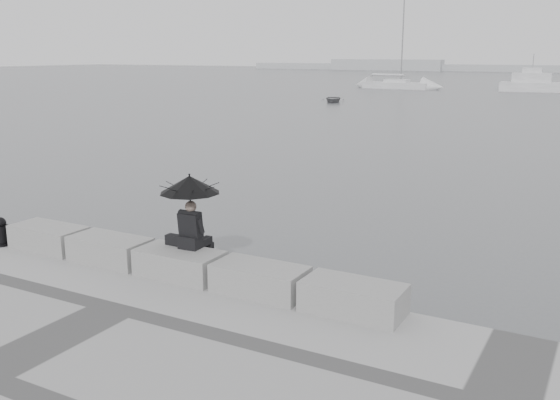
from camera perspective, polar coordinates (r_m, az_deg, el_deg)
The scene contains 13 objects.
ground at distance 12.15m, azimuth -7.70°, elevation -8.52°, with size 360.00×360.00×0.00m, color #4E5154.
stone_block_far_left at distance 13.84m, azimuth -20.35°, elevation -3.24°, with size 1.60×0.80×0.50m, color gray.
stone_block_left at distance 12.64m, azimuth -15.26°, elevation -4.41°, with size 1.60×0.80×0.50m, color gray.
stone_block_centre at distance 11.56m, azimuth -9.15°, elevation -5.76°, with size 1.60×0.80×0.50m, color gray.
stone_block_right at distance 10.65m, azimuth -1.84°, elevation -7.28°, with size 1.60×0.80×0.50m, color gray.
stone_block_far_right at distance 9.95m, azimuth 6.71°, elevation -8.90°, with size 1.60×0.80×0.50m, color gray.
seated_person at distance 11.34m, azimuth -8.27°, elevation 0.41°, with size 1.10×1.10×1.39m.
bag at distance 11.81m, azimuth -9.68°, elevation -3.61°, with size 0.30×0.17×0.19m, color black.
mooring_bollard at distance 14.50m, azimuth -24.14°, elevation -2.82°, with size 0.39×0.39×0.62m.
distant_landmass at distance 164.24m, azimuth 24.11°, elevation 10.92°, with size 180.00×8.00×2.80m.
sailboat_left at distance 82.86m, azimuth 10.62°, elevation 10.33°, with size 8.74×2.96×12.90m.
motor_cruiser at distance 80.77m, azimuth 22.61°, elevation 9.75°, with size 8.81×3.27×4.50m.
dinghy at distance 59.23m, azimuth 4.87°, elevation 9.17°, with size 3.21×1.36×0.54m, color gray.
Camera 1 is at (6.81, -9.01, 4.49)m, focal length 40.00 mm.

